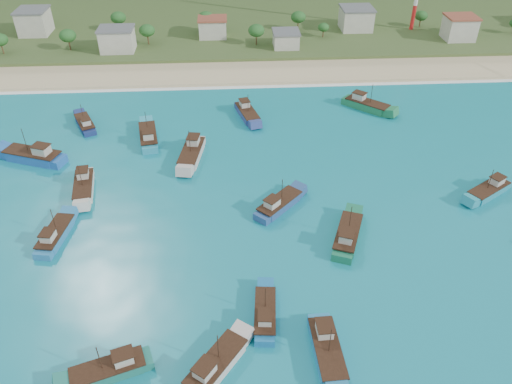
{
  "coord_description": "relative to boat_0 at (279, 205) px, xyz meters",
  "views": [
    {
      "loc": [
        2.85,
        -53.24,
        55.01
      ],
      "look_at": [
        7.12,
        18.0,
        3.0
      ],
      "focal_mm": 35.0,
      "sensor_mm": 36.0,
      "label": 1
    }
  ],
  "objects": [
    {
      "name": "ground",
      "position": [
        -11.13,
        -16.93,
        -0.75
      ],
      "size": [
        600.0,
        600.0,
        0.0
      ],
      "primitive_type": "plane",
      "color": "#0B6D81",
      "rests_on": "ground"
    },
    {
      "name": "beach",
      "position": [
        -11.13,
        62.07,
        -0.75
      ],
      "size": [
        400.0,
        18.0,
        1.2
      ],
      "primitive_type": "cube",
      "color": "beige",
      "rests_on": "ground"
    },
    {
      "name": "land",
      "position": [
        -11.13,
        123.07,
        -0.75
      ],
      "size": [
        400.0,
        110.0,
        2.4
      ],
      "primitive_type": "cube",
      "color": "#385123",
      "rests_on": "ground"
    },
    {
      "name": "surf_line",
      "position": [
        -11.13,
        52.57,
        -0.75
      ],
      "size": [
        400.0,
        2.5,
        0.08
      ],
      "primitive_type": "cube",
      "color": "white",
      "rests_on": "ground"
    },
    {
      "name": "village",
      "position": [
        0.92,
        86.47,
        3.93
      ],
      "size": [
        222.64,
        27.89,
        7.18
      ],
      "color": "beige",
      "rests_on": "ground"
    },
    {
      "name": "vegetation",
      "position": [
        -10.08,
        86.22,
        4.18
      ],
      "size": [
        272.51,
        25.24,
        8.66
      ],
      "color": "#235623",
      "rests_on": "ground"
    },
    {
      "name": "boat_0",
      "position": [
        0.0,
        0.0,
        0.0
      ],
      "size": [
        9.56,
        9.85,
        6.26
      ],
      "rotation": [
        0.0,
        0.0,
        5.53
      ],
      "color": "navy",
      "rests_on": "ground"
    },
    {
      "name": "boat_3",
      "position": [
        -16.26,
        18.18,
        0.17
      ],
      "size": [
        5.54,
        12.58,
        7.18
      ],
      "rotation": [
        0.0,
        0.0,
        2.98
      ],
      "color": "beige",
      "rests_on": "ground"
    },
    {
      "name": "boat_6",
      "position": [
        -11.14,
        -32.5,
        0.01
      ],
      "size": [
        8.93,
        10.46,
        6.32
      ],
      "rotation": [
        0.0,
        0.0,
        5.64
      ],
      "color": "beige",
      "rests_on": "ground"
    },
    {
      "name": "boat_7",
      "position": [
        -35.97,
        7.69,
        0.05
      ],
      "size": [
        4.97,
        11.41,
        6.52
      ],
      "rotation": [
        0.0,
        0.0,
        3.3
      ],
      "color": "beige",
      "rests_on": "ground"
    },
    {
      "name": "boat_9",
      "position": [
        -4.3,
        -24.63,
        -0.12
      ],
      "size": [
        3.65,
        9.72,
        5.62
      ],
      "rotation": [
        0.0,
        0.0,
        6.19
      ],
      "color": "#16669F",
      "rests_on": "ground"
    },
    {
      "name": "boat_11",
      "position": [
        -41.1,
        32.74,
        -0.1
      ],
      "size": [
        6.7,
        10.02,
        5.74
      ],
      "rotation": [
        0.0,
        0.0,
        0.44
      ],
      "color": "navy",
      "rests_on": "ground"
    },
    {
      "name": "boat_13",
      "position": [
        25.01,
        38.0,
        0.13
      ],
      "size": [
        11.17,
        10.5,
        7.0
      ],
      "rotation": [
        0.0,
        0.0,
        3.98
      ],
      "color": "#1D7548",
      "rests_on": "ground"
    },
    {
      "name": "boat_14",
      "position": [
        -24.16,
        -32.23,
        -0.04
      ],
      "size": [
        10.64,
        6.13,
        6.04
      ],
      "rotation": [
        0.0,
        0.0,
        1.9
      ],
      "color": "#1C6E61",
      "rests_on": "ground"
    },
    {
      "name": "boat_15",
      "position": [
        -48.39,
        18.79,
        0.27
      ],
      "size": [
        13.63,
        8.11,
        7.74
      ],
      "rotation": [
        0.0,
        0.0,
        1.22
      ],
      "color": "#1F59AC",
      "rests_on": "ground"
    },
    {
      "name": "boat_19",
      "position": [
        -37.67,
        -6.05,
        -0.04
      ],
      "size": [
        4.62,
        10.56,
        6.03
      ],
      "rotation": [
        0.0,
        0.0,
        6.12
      ],
      "color": "teal",
      "rests_on": "ground"
    },
    {
      "name": "boat_21",
      "position": [
        -25.98,
        25.65,
        0.11
      ],
      "size": [
        5.4,
        12.05,
        6.87
      ],
      "rotation": [
        0.0,
        0.0,
        0.17
      ],
      "color": "teal",
      "rests_on": "ground"
    },
    {
      "name": "boat_23",
      "position": [
        -4.05,
        35.62,
        0.03
      ],
      "size": [
        5.91,
        11.35,
        6.44
      ],
      "rotation": [
        0.0,
        0.0,
        3.4
      ],
      "color": "navy",
      "rests_on": "ground"
    },
    {
      "name": "boat_24",
      "position": [
        39.35,
        1.97,
        -0.02
      ],
      "size": [
        10.41,
        8.15,
        6.13
      ],
      "rotation": [
        0.0,
        0.0,
        2.14
      ],
      "color": "teal",
      "rests_on": "ground"
    },
    {
      "name": "boat_25",
      "position": [
        10.46,
        -9.2,
        0.08
      ],
      "size": [
        7.26,
        11.8,
        6.71
      ],
      "rotation": [
        0.0,
        0.0,
        5.91
      ],
      "color": "#176948",
      "rests_on": "ground"
    },
    {
      "name": "boat_28",
      "position": [
        3.19,
        -30.96,
        0.03
      ],
      "size": [
        3.64,
        10.96,
        6.41
      ],
      "rotation": [
        0.0,
        0.0,
        3.18
      ],
      "color": "teal",
      "rests_on": "ground"
    }
  ]
}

